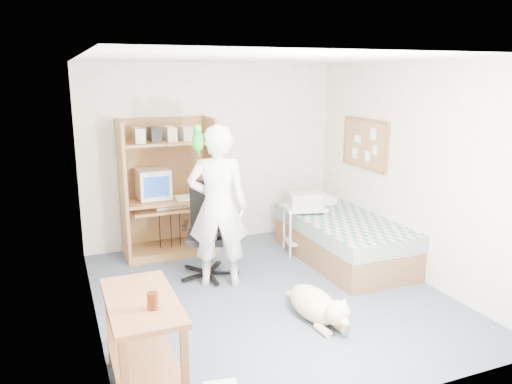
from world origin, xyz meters
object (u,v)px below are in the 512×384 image
computer_hutch (168,193)px  bed (342,238)px  side_desk (143,331)px  person (218,207)px  office_chair (208,243)px  printer_cart (304,222)px  dog (317,305)px

computer_hutch → bed: 2.35m
computer_hutch → side_desk: computer_hutch is taller
bed → person: (-1.72, -0.14, 0.63)m
side_desk → office_chair: size_ratio=0.91×
computer_hutch → side_desk: bearing=-106.1°
bed → office_chair: 1.76m
bed → printer_cart: (-0.32, 0.44, 0.14)m
bed → office_chair: size_ratio=1.83×
office_chair → side_desk: bearing=-99.3°
bed → side_desk: side_desk is taller
office_chair → dog: 1.66m
office_chair → dog: office_chair is taller
side_desk → printer_cart: bearing=41.7°
bed → dog: (-1.12, -1.35, -0.12)m
bed → dog: bearing=-129.5°
side_desk → person: 2.07m
office_chair → printer_cart: bearing=30.5°
person → dog: bearing=136.1°
bed → printer_cart: bed is taller
side_desk → dog: side_desk is taller
computer_hutch → person: (0.28, -1.26, 0.10)m
side_desk → office_chair: (1.10, 1.98, -0.10)m
side_desk → printer_cart: 3.39m
person → side_desk: bearing=75.7°
bed → person: bearing=-175.4°
person → computer_hutch: bearing=-57.6°
side_desk → person: (1.13, 1.68, 0.42)m
computer_hutch → office_chair: size_ratio=1.63×
printer_cart → dog: bearing=-101.5°
office_chair → dog: (0.63, -1.52, -0.23)m
computer_hutch → printer_cart: 1.85m
computer_hutch → office_chair: bearing=-75.1°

